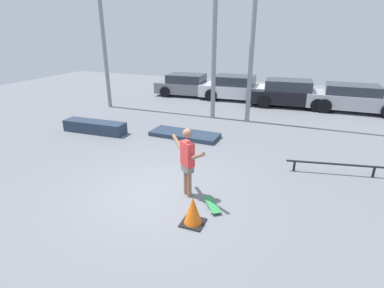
{
  "coord_description": "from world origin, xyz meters",
  "views": [
    {
      "loc": [
        3.25,
        -5.96,
        3.91
      ],
      "look_at": [
        0.3,
        1.55,
        0.79
      ],
      "focal_mm": 28.0,
      "sensor_mm": 36.0,
      "label": 1
    }
  ],
  "objects_px": {
    "parked_car_grey": "(188,85)",
    "parked_car_black": "(290,94)",
    "grind_box": "(95,127)",
    "parked_car_white": "(236,88)",
    "grind_rail": "(334,165)",
    "parked_car_silver": "(354,98)",
    "traffic_cone": "(193,211)",
    "manual_pad": "(185,135)",
    "skateboarder": "(187,159)",
    "skateboard": "(212,204)"
  },
  "relations": [
    {
      "from": "skateboarder",
      "to": "parked_car_white",
      "type": "distance_m",
      "value": 11.19
    },
    {
      "from": "skateboarder",
      "to": "grind_rail",
      "type": "distance_m",
      "value": 4.37
    },
    {
      "from": "grind_rail",
      "to": "traffic_cone",
      "type": "distance_m",
      "value": 4.65
    },
    {
      "from": "skateboard",
      "to": "parked_car_black",
      "type": "xyz_separation_m",
      "value": [
        0.85,
        10.85,
        0.61
      ]
    },
    {
      "from": "grind_box",
      "to": "skateboarder",
      "type": "bearing_deg",
      "value": -30.65
    },
    {
      "from": "skateboard",
      "to": "grind_rail",
      "type": "relative_size",
      "value": 0.29
    },
    {
      "from": "parked_car_silver",
      "to": "skateboarder",
      "type": "bearing_deg",
      "value": -114.0
    },
    {
      "from": "manual_pad",
      "to": "skateboard",
      "type": "bearing_deg",
      "value": -59.87
    },
    {
      "from": "grind_box",
      "to": "traffic_cone",
      "type": "bearing_deg",
      "value": -35.62
    },
    {
      "from": "grind_box",
      "to": "manual_pad",
      "type": "height_order",
      "value": "grind_box"
    },
    {
      "from": "parked_car_black",
      "to": "skateboarder",
      "type": "bearing_deg",
      "value": -102.75
    },
    {
      "from": "grind_rail",
      "to": "parked_car_black",
      "type": "xyz_separation_m",
      "value": [
        -1.86,
        7.96,
        0.4
      ]
    },
    {
      "from": "parked_car_grey",
      "to": "parked_car_white",
      "type": "bearing_deg",
      "value": -4.03
    },
    {
      "from": "grind_box",
      "to": "parked_car_white",
      "type": "relative_size",
      "value": 0.61
    },
    {
      "from": "grind_box",
      "to": "parked_car_silver",
      "type": "relative_size",
      "value": 0.58
    },
    {
      "from": "manual_pad",
      "to": "parked_car_white",
      "type": "relative_size",
      "value": 0.63
    },
    {
      "from": "skateboard",
      "to": "parked_car_white",
      "type": "bearing_deg",
      "value": 154.6
    },
    {
      "from": "parked_car_grey",
      "to": "traffic_cone",
      "type": "relative_size",
      "value": 6.32
    },
    {
      "from": "grind_box",
      "to": "parked_car_black",
      "type": "relative_size",
      "value": 0.59
    },
    {
      "from": "grind_box",
      "to": "parked_car_silver",
      "type": "xyz_separation_m",
      "value": [
        9.94,
        7.44,
        0.43
      ]
    },
    {
      "from": "skateboarder",
      "to": "parked_car_silver",
      "type": "xyz_separation_m",
      "value": [
        4.63,
        10.59,
        -0.33
      ]
    },
    {
      "from": "manual_pad",
      "to": "grind_box",
      "type": "bearing_deg",
      "value": -166.72
    },
    {
      "from": "skateboarder",
      "to": "grind_box",
      "type": "xyz_separation_m",
      "value": [
        -5.31,
        3.14,
        -0.76
      ]
    },
    {
      "from": "grind_box",
      "to": "parked_car_black",
      "type": "xyz_separation_m",
      "value": [
        6.88,
        7.41,
        0.45
      ]
    },
    {
      "from": "skateboarder",
      "to": "parked_car_silver",
      "type": "bearing_deg",
      "value": 104.07
    },
    {
      "from": "parked_car_white",
      "to": "parked_car_silver",
      "type": "distance_m",
      "value": 6.13
    },
    {
      "from": "grind_rail",
      "to": "parked_car_white",
      "type": "distance_m",
      "value": 9.82
    },
    {
      "from": "manual_pad",
      "to": "parked_car_grey",
      "type": "relative_size",
      "value": 0.66
    },
    {
      "from": "parked_car_grey",
      "to": "parked_car_black",
      "type": "relative_size",
      "value": 0.93
    },
    {
      "from": "skateboarder",
      "to": "parked_car_silver",
      "type": "height_order",
      "value": "skateboarder"
    },
    {
      "from": "grind_rail",
      "to": "parked_car_silver",
      "type": "xyz_separation_m",
      "value": [
        1.19,
        7.99,
        0.38
      ]
    },
    {
      "from": "manual_pad",
      "to": "grind_rail",
      "type": "relative_size",
      "value": 1.03
    },
    {
      "from": "manual_pad",
      "to": "grind_rail",
      "type": "height_order",
      "value": "grind_rail"
    },
    {
      "from": "parked_car_grey",
      "to": "parked_car_black",
      "type": "bearing_deg",
      "value": -8.83
    },
    {
      "from": "grind_box",
      "to": "parked_car_white",
      "type": "height_order",
      "value": "parked_car_white"
    },
    {
      "from": "parked_car_silver",
      "to": "traffic_cone",
      "type": "bearing_deg",
      "value": -109.69
    },
    {
      "from": "parked_car_white",
      "to": "parked_car_black",
      "type": "height_order",
      "value": "parked_car_black"
    },
    {
      "from": "parked_car_grey",
      "to": "parked_car_black",
      "type": "distance_m",
      "value": 6.1
    },
    {
      "from": "skateboarder",
      "to": "grind_rail",
      "type": "bearing_deg",
      "value": 74.76
    },
    {
      "from": "grind_rail",
      "to": "parked_car_silver",
      "type": "distance_m",
      "value": 8.09
    },
    {
      "from": "skateboarder",
      "to": "grind_box",
      "type": "distance_m",
      "value": 6.22
    },
    {
      "from": "parked_car_black",
      "to": "parked_car_silver",
      "type": "height_order",
      "value": "parked_car_black"
    },
    {
      "from": "skateboarder",
      "to": "parked_car_black",
      "type": "distance_m",
      "value": 10.68
    },
    {
      "from": "skateboard",
      "to": "parked_car_silver",
      "type": "relative_size",
      "value": 0.17
    },
    {
      "from": "traffic_cone",
      "to": "skateboard",
      "type": "bearing_deg",
      "value": 77.04
    },
    {
      "from": "traffic_cone",
      "to": "parked_car_white",
      "type": "bearing_deg",
      "value": 99.52
    },
    {
      "from": "parked_car_black",
      "to": "parked_car_silver",
      "type": "relative_size",
      "value": 0.97
    },
    {
      "from": "skateboarder",
      "to": "traffic_cone",
      "type": "relative_size",
      "value": 2.75
    },
    {
      "from": "skateboarder",
      "to": "parked_car_white",
      "type": "height_order",
      "value": "skateboarder"
    },
    {
      "from": "parked_car_grey",
      "to": "parked_car_white",
      "type": "relative_size",
      "value": 0.95
    }
  ]
}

